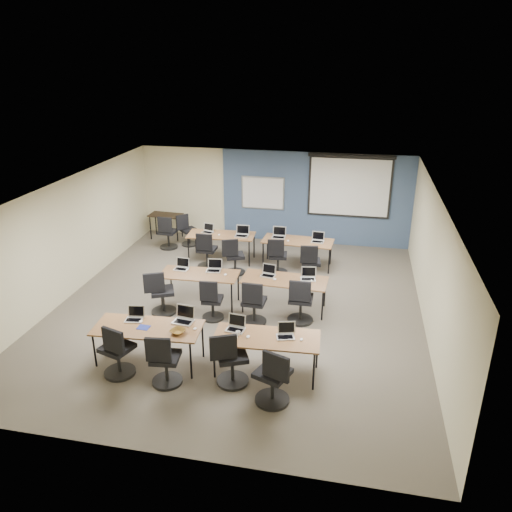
% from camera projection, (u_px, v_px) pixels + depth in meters
% --- Properties ---
extents(floor, '(8.00, 9.00, 0.02)m').
position_uv_depth(floor, '(238.00, 308.00, 11.17)').
color(floor, '#6B6354').
rests_on(floor, ground).
extents(ceiling, '(8.00, 9.00, 0.02)m').
position_uv_depth(ceiling, '(236.00, 190.00, 10.14)').
color(ceiling, white).
rests_on(ceiling, ground).
extents(wall_back, '(8.00, 0.04, 2.70)m').
position_uv_depth(wall_back, '(273.00, 196.00, 14.73)').
color(wall_back, beige).
rests_on(wall_back, ground).
extents(wall_front, '(8.00, 0.04, 2.70)m').
position_uv_depth(wall_front, '(157.00, 376.00, 6.58)').
color(wall_front, beige).
rests_on(wall_front, ground).
extents(wall_left, '(0.04, 9.00, 2.70)m').
position_uv_depth(wall_left, '(68.00, 239.00, 11.40)').
color(wall_left, beige).
rests_on(wall_left, ground).
extents(wall_right, '(0.04, 9.00, 2.70)m').
position_uv_depth(wall_right, '(433.00, 267.00, 9.91)').
color(wall_right, beige).
rests_on(wall_right, ground).
extents(blue_accent_panel, '(5.50, 0.04, 2.70)m').
position_uv_depth(blue_accent_panel, '(315.00, 199.00, 14.47)').
color(blue_accent_panel, '#3D5977').
rests_on(blue_accent_panel, wall_back).
extents(whiteboard, '(1.28, 0.03, 0.98)m').
position_uv_depth(whiteboard, '(263.00, 193.00, 14.68)').
color(whiteboard, '#A1ACB2').
rests_on(whiteboard, wall_back).
extents(projector_screen, '(2.40, 0.10, 1.82)m').
position_uv_depth(projector_screen, '(350.00, 183.00, 14.03)').
color(projector_screen, black).
rests_on(projector_screen, wall_back).
extents(training_table_front_left, '(1.94, 0.81, 0.73)m').
position_uv_depth(training_table_front_left, '(148.00, 329.00, 8.97)').
color(training_table_front_left, brown).
rests_on(training_table_front_left, floor).
extents(training_table_front_right, '(1.85, 0.77, 0.73)m').
position_uv_depth(training_table_front_right, '(267.00, 339.00, 8.66)').
color(training_table_front_right, brown).
rests_on(training_table_front_right, floor).
extents(training_table_mid_left, '(1.74, 0.73, 0.73)m').
position_uv_depth(training_table_mid_left, '(200.00, 275.00, 11.13)').
color(training_table_mid_left, brown).
rests_on(training_table_mid_left, floor).
extents(training_table_mid_right, '(1.85, 0.77, 0.73)m').
position_uv_depth(training_table_mid_right, '(284.00, 281.00, 10.85)').
color(training_table_mid_right, olive).
rests_on(training_table_mid_right, floor).
extents(training_table_back_left, '(1.81, 0.75, 0.73)m').
position_uv_depth(training_table_back_left, '(221.00, 236.00, 13.50)').
color(training_table_back_left, '#9C6427').
rests_on(training_table_back_left, floor).
extents(training_table_back_right, '(1.84, 0.77, 0.73)m').
position_uv_depth(training_table_back_right, '(298.00, 242.00, 13.07)').
color(training_table_back_right, brown).
rests_on(training_table_back_right, floor).
extents(laptop_0, '(0.31, 0.26, 0.24)m').
position_uv_depth(laptop_0, '(135.00, 316.00, 9.19)').
color(laptop_0, '#BBBBC5').
rests_on(laptop_0, training_table_front_left).
extents(mouse_0, '(0.08, 0.11, 0.04)m').
position_uv_depth(mouse_0, '(141.00, 322.00, 9.11)').
color(mouse_0, white).
rests_on(mouse_0, training_table_front_left).
extents(task_chair_0, '(0.57, 0.56, 1.03)m').
position_uv_depth(task_chair_0, '(117.00, 355.00, 8.68)').
color(task_chair_0, black).
rests_on(task_chair_0, floor).
extents(laptop_1, '(0.36, 0.31, 0.27)m').
position_uv_depth(laptop_1, '(184.00, 318.00, 9.14)').
color(laptop_1, '#ACACB2').
rests_on(laptop_1, training_table_front_left).
extents(mouse_1, '(0.07, 0.10, 0.03)m').
position_uv_depth(mouse_1, '(195.00, 329.00, 8.88)').
color(mouse_1, white).
rests_on(mouse_1, training_table_front_left).
extents(task_chair_1, '(0.53, 0.53, 1.01)m').
position_uv_depth(task_chair_1, '(164.00, 364.00, 8.45)').
color(task_chair_1, black).
rests_on(task_chair_1, floor).
extents(laptop_2, '(0.32, 0.28, 0.25)m').
position_uv_depth(laptop_2, '(236.00, 326.00, 8.87)').
color(laptop_2, '#BBBBBB').
rests_on(laptop_2, training_table_front_right).
extents(mouse_2, '(0.07, 0.10, 0.04)m').
position_uv_depth(mouse_2, '(248.00, 337.00, 8.63)').
color(mouse_2, white).
rests_on(mouse_2, training_table_front_right).
extents(task_chair_2, '(0.60, 0.56, 1.04)m').
position_uv_depth(task_chair_2, '(230.00, 362.00, 8.46)').
color(task_chair_2, black).
rests_on(task_chair_2, floor).
extents(laptop_3, '(0.31, 0.26, 0.24)m').
position_uv_depth(laptop_3, '(286.00, 333.00, 8.65)').
color(laptop_3, '#B1B1B1').
rests_on(laptop_3, training_table_front_right).
extents(mouse_3, '(0.08, 0.10, 0.03)m').
position_uv_depth(mouse_3, '(301.00, 339.00, 8.55)').
color(mouse_3, white).
rests_on(mouse_3, training_table_front_right).
extents(task_chair_3, '(0.60, 0.57, 1.05)m').
position_uv_depth(task_chair_3, '(273.00, 381.00, 7.98)').
color(task_chair_3, black).
rests_on(task_chair_3, floor).
extents(laptop_4, '(0.31, 0.27, 0.24)m').
position_uv_depth(laptop_4, '(182.00, 266.00, 11.33)').
color(laptop_4, silver).
rests_on(laptop_4, training_table_mid_left).
extents(mouse_4, '(0.09, 0.12, 0.04)m').
position_uv_depth(mouse_4, '(187.00, 270.00, 11.27)').
color(mouse_4, white).
rests_on(mouse_4, training_table_mid_left).
extents(task_chair_4, '(0.58, 0.55, 1.02)m').
position_uv_depth(task_chair_4, '(161.00, 296.00, 10.77)').
color(task_chair_4, black).
rests_on(task_chair_4, floor).
extents(laptop_5, '(0.33, 0.28, 0.25)m').
position_uv_depth(laptop_5, '(214.00, 268.00, 11.25)').
color(laptop_5, '#B6B6B6').
rests_on(laptop_5, training_table_mid_left).
extents(mouse_5, '(0.08, 0.11, 0.04)m').
position_uv_depth(mouse_5, '(225.00, 275.00, 11.03)').
color(mouse_5, white).
rests_on(mouse_5, training_table_mid_left).
extents(task_chair_5, '(0.47, 0.47, 0.95)m').
position_uv_depth(task_chair_5, '(212.00, 303.00, 10.53)').
color(task_chair_5, black).
rests_on(task_chair_5, floor).
extents(laptop_6, '(0.31, 0.26, 0.24)m').
position_uv_depth(laptop_6, '(268.00, 273.00, 11.00)').
color(laptop_6, silver).
rests_on(laptop_6, training_table_mid_right).
extents(mouse_6, '(0.07, 0.10, 0.04)m').
position_uv_depth(mouse_6, '(275.00, 279.00, 10.81)').
color(mouse_6, white).
rests_on(mouse_6, training_table_mid_right).
extents(task_chair_6, '(0.53, 0.53, 1.01)m').
position_uv_depth(task_chair_6, '(254.00, 306.00, 10.35)').
color(task_chair_6, black).
rests_on(task_chair_6, floor).
extents(laptop_7, '(0.32, 0.28, 0.25)m').
position_uv_depth(laptop_7, '(308.00, 276.00, 10.83)').
color(laptop_7, '#BBBBBB').
rests_on(laptop_7, training_table_mid_right).
extents(mouse_7, '(0.07, 0.10, 0.03)m').
position_uv_depth(mouse_7, '(312.00, 281.00, 10.73)').
color(mouse_7, white).
rests_on(mouse_7, training_table_mid_right).
extents(task_chair_7, '(0.55, 0.55, 1.03)m').
position_uv_depth(task_chair_7, '(300.00, 304.00, 10.41)').
color(task_chair_7, black).
rests_on(task_chair_7, floor).
extents(laptop_8, '(0.30, 0.26, 0.23)m').
position_uv_depth(laptop_8, '(208.00, 230.00, 13.63)').
color(laptop_8, '#A4A3AB').
rests_on(laptop_8, training_table_back_left).
extents(mouse_8, '(0.07, 0.10, 0.03)m').
position_uv_depth(mouse_8, '(219.00, 235.00, 13.43)').
color(mouse_8, white).
rests_on(mouse_8, training_table_back_left).
extents(task_chair_8, '(0.53, 0.53, 1.01)m').
position_uv_depth(task_chair_8, '(206.00, 253.00, 13.07)').
color(task_chair_8, black).
rests_on(task_chair_8, floor).
extents(laptop_9, '(0.36, 0.30, 0.27)m').
position_uv_depth(laptop_9, '(242.00, 233.00, 13.37)').
color(laptop_9, '#ABABB6').
rests_on(laptop_9, training_table_back_left).
extents(mouse_9, '(0.06, 0.09, 0.03)m').
position_uv_depth(mouse_9, '(246.00, 237.00, 13.26)').
color(mouse_9, white).
rests_on(mouse_9, training_table_back_left).
extents(task_chair_9, '(0.53, 0.51, 0.99)m').
position_uv_depth(task_chair_9, '(234.00, 259.00, 12.71)').
color(task_chair_9, black).
rests_on(task_chair_9, floor).
extents(laptop_10, '(0.35, 0.30, 0.27)m').
position_uv_depth(laptop_10, '(279.00, 235.00, 13.27)').
color(laptop_10, '#BDBDBD').
rests_on(laptop_10, training_table_back_right).
extents(mouse_10, '(0.07, 0.10, 0.04)m').
position_uv_depth(mouse_10, '(288.00, 241.00, 13.01)').
color(mouse_10, white).
rests_on(mouse_10, training_table_back_right).
extents(task_chair_10, '(0.51, 0.51, 0.99)m').
position_uv_depth(task_chair_10, '(277.00, 259.00, 12.71)').
color(task_chair_10, black).
rests_on(task_chair_10, floor).
extents(laptop_11, '(0.32, 0.27, 0.25)m').
position_uv_depth(laptop_11, '(318.00, 239.00, 12.96)').
color(laptop_11, '#A4A4A9').
rests_on(laptop_11, training_table_back_right).
extents(mouse_11, '(0.07, 0.10, 0.03)m').
position_uv_depth(mouse_11, '(322.00, 243.00, 12.86)').
color(mouse_11, white).
rests_on(mouse_11, training_table_back_right).
extents(task_chair_11, '(0.52, 0.52, 1.00)m').
position_uv_depth(task_chair_11, '(310.00, 266.00, 12.30)').
color(task_chair_11, black).
rests_on(task_chair_11, floor).
extents(blue_mousepad, '(0.23, 0.19, 0.01)m').
position_uv_depth(blue_mousepad, '(144.00, 327.00, 8.94)').
color(blue_mousepad, navy).
rests_on(blue_mousepad, training_table_front_left).
extents(snack_bowl, '(0.39, 0.39, 0.07)m').
position_uv_depth(snack_bowl, '(178.00, 331.00, 8.75)').
color(snack_bowl, brown).
rests_on(snack_bowl, training_table_front_left).
extents(snack_plate, '(0.20, 0.20, 0.01)m').
position_uv_depth(snack_plate, '(233.00, 337.00, 8.65)').
color(snack_plate, white).
rests_on(snack_plate, training_table_front_right).
extents(coffee_cup, '(0.08, 0.08, 0.07)m').
position_uv_depth(coffee_cup, '(238.00, 334.00, 8.66)').
color(coffee_cup, silver).
rests_on(coffee_cup, snack_plate).
extents(utility_table, '(0.97, 0.54, 0.75)m').
position_uv_depth(utility_table, '(166.00, 217.00, 15.10)').
color(utility_table, black).
rests_on(utility_table, floor).
extents(spare_chair_a, '(0.57, 0.48, 0.96)m').
position_uv_depth(spare_chair_a, '(187.00, 233.00, 14.62)').
color(spare_chair_a, black).
rests_on(spare_chair_a, floor).
extents(spare_chair_b, '(0.52, 0.52, 1.00)m').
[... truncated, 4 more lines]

